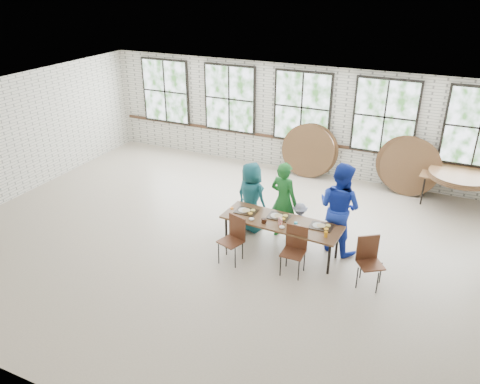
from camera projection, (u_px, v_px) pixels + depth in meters
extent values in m
plane|color=#C0AC98|center=(232.00, 244.00, 9.91)|extent=(12.00, 12.00, 0.00)
plane|color=white|center=(231.00, 105.00, 8.62)|extent=(12.00, 12.00, 0.00)
plane|color=silver|center=(302.00, 120.00, 12.95)|extent=(12.00, 0.00, 12.00)
plane|color=silver|center=(68.00, 318.00, 5.57)|extent=(12.00, 0.00, 12.00)
plane|color=silver|center=(13.00, 138.00, 11.54)|extent=(0.00, 9.00, 9.00)
cube|color=#422819|center=(301.00, 141.00, 13.18)|extent=(11.80, 0.05, 0.08)
cube|color=black|center=(166.00, 91.00, 14.41)|extent=(1.62, 0.05, 1.97)
cube|color=white|center=(165.00, 91.00, 14.38)|extent=(1.50, 0.01, 1.85)
cube|color=black|center=(230.00, 99.00, 13.58)|extent=(1.62, 0.05, 1.97)
cube|color=white|center=(229.00, 99.00, 13.55)|extent=(1.50, 0.01, 1.85)
cube|color=black|center=(302.00, 107.00, 12.74)|extent=(1.62, 0.05, 1.97)
cube|color=white|center=(302.00, 107.00, 12.71)|extent=(1.50, 0.01, 1.85)
cube|color=black|center=(385.00, 117.00, 11.91)|extent=(1.62, 0.05, 1.97)
cube|color=white|center=(385.00, 117.00, 11.88)|extent=(1.50, 0.01, 1.85)
cube|color=black|center=(480.00, 128.00, 11.07)|extent=(1.62, 0.05, 1.97)
cube|color=white|center=(480.00, 128.00, 11.04)|extent=(1.50, 0.01, 1.85)
cube|color=brown|center=(281.00, 222.00, 9.29)|extent=(2.44, 0.93, 0.04)
cylinder|color=black|center=(226.00, 234.00, 9.61)|extent=(0.05, 0.05, 0.70)
cylinder|color=black|center=(239.00, 221.00, 10.10)|extent=(0.05, 0.05, 0.70)
cylinder|color=black|center=(329.00, 258.00, 8.79)|extent=(0.05, 0.05, 0.70)
cylinder|color=black|center=(337.00, 243.00, 9.28)|extent=(0.05, 0.05, 0.70)
cube|color=#522C1B|center=(231.00, 242.00, 9.13)|extent=(0.52, 0.51, 0.03)
cube|color=#522C1B|center=(237.00, 227.00, 9.15)|extent=(0.41, 0.16, 0.50)
cylinder|color=black|center=(219.00, 254.00, 9.16)|extent=(0.02, 0.02, 0.44)
cylinder|color=black|center=(226.00, 246.00, 9.44)|extent=(0.02, 0.02, 0.44)
cylinder|color=black|center=(235.00, 258.00, 9.02)|extent=(0.02, 0.02, 0.44)
cylinder|color=black|center=(243.00, 250.00, 9.30)|extent=(0.02, 0.02, 0.44)
cube|color=#522C1B|center=(293.00, 253.00, 8.76)|extent=(0.43, 0.41, 0.03)
cube|color=#522C1B|center=(297.00, 237.00, 8.81)|extent=(0.42, 0.04, 0.50)
cylinder|color=black|center=(280.00, 266.00, 8.79)|extent=(0.02, 0.02, 0.44)
cylinder|color=black|center=(286.00, 257.00, 9.07)|extent=(0.02, 0.02, 0.44)
cylinder|color=black|center=(299.00, 271.00, 8.65)|extent=(0.02, 0.02, 0.44)
cylinder|color=black|center=(304.00, 261.00, 8.93)|extent=(0.02, 0.02, 0.44)
cube|color=#522C1B|center=(370.00, 265.00, 8.42)|extent=(0.57, 0.57, 0.03)
cube|color=#522C1B|center=(368.00, 247.00, 8.48)|extent=(0.36, 0.26, 0.50)
cylinder|color=black|center=(357.00, 278.00, 8.45)|extent=(0.02, 0.02, 0.44)
cylinder|color=black|center=(361.00, 268.00, 8.72)|extent=(0.02, 0.02, 0.44)
cylinder|color=black|center=(377.00, 283.00, 8.31)|extent=(0.02, 0.02, 0.44)
cylinder|color=black|center=(381.00, 273.00, 8.59)|extent=(0.02, 0.02, 0.44)
imported|color=navy|center=(251.00, 197.00, 10.15)|extent=(0.89, 0.72, 1.58)
imported|color=#1B6525|center=(284.00, 201.00, 9.84)|extent=(0.71, 0.56, 1.73)
imported|color=#121B38|center=(299.00, 222.00, 9.88)|extent=(0.65, 0.53, 0.88)
imported|color=#1831A9|center=(339.00, 208.00, 9.35)|extent=(1.13, 1.01, 1.91)
cube|color=brown|center=(461.00, 179.00, 11.22)|extent=(1.85, 0.88, 0.04)
cylinder|color=black|center=(423.00, 191.00, 11.45)|extent=(0.04, 0.04, 0.70)
cylinder|color=black|center=(425.00, 183.00, 11.90)|extent=(0.04, 0.04, 0.70)
cube|color=black|center=(246.00, 211.00, 9.64)|extent=(0.44, 0.33, 0.02)
cube|color=black|center=(279.00, 217.00, 9.43)|extent=(0.44, 0.33, 0.02)
cube|color=black|center=(321.00, 227.00, 9.07)|extent=(0.44, 0.33, 0.02)
cylinder|color=black|center=(264.00, 221.00, 9.20)|extent=(0.09, 0.09, 0.09)
cube|color=red|center=(280.00, 222.00, 9.13)|extent=(0.06, 0.07, 0.11)
cylinder|color=#1995C0|center=(296.00, 224.00, 9.06)|extent=(0.07, 0.07, 0.10)
cylinder|color=orange|center=(326.00, 234.00, 8.72)|extent=(0.07, 0.07, 0.11)
cylinder|color=white|center=(297.00, 229.00, 8.90)|extent=(0.17, 0.17, 0.10)
ellipsoid|color=white|center=(252.00, 219.00, 9.32)|extent=(0.11, 0.11, 0.05)
ellipsoid|color=white|center=(282.00, 227.00, 9.02)|extent=(0.11, 0.11, 0.05)
cylinder|color=brown|center=(461.00, 177.00, 11.20)|extent=(1.50, 1.50, 0.04)
cylinder|color=brown|center=(461.00, 176.00, 11.18)|extent=(1.50, 1.50, 0.04)
cylinder|color=brown|center=(462.00, 174.00, 11.16)|extent=(1.50, 1.50, 0.04)
cylinder|color=brown|center=(312.00, 151.00, 12.94)|extent=(1.50, 0.21, 1.50)
cylinder|color=brown|center=(308.00, 151.00, 12.89)|extent=(1.50, 0.29, 1.49)
cylinder|color=brown|center=(406.00, 165.00, 11.99)|extent=(1.50, 0.20, 1.50)
cylinder|color=brown|center=(410.00, 167.00, 11.86)|extent=(1.50, 0.39, 1.47)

